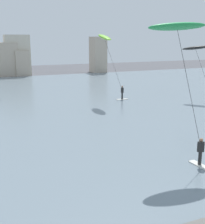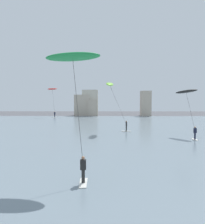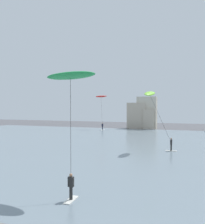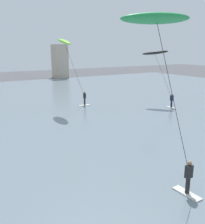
# 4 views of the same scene
# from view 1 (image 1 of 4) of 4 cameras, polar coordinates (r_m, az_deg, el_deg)

# --- Properties ---
(water_bay) EXTENTS (84.00, 52.00, 0.10)m
(water_bay) POSITION_cam_1_polar(r_m,az_deg,el_deg) (36.33, -5.29, 2.14)
(water_bay) COLOR slate
(water_bay) RESTS_ON ground
(far_shore_buildings) EXTENTS (22.73, 4.69, 7.86)m
(far_shore_buildings) POSITION_cam_1_polar(r_m,az_deg,el_deg) (63.08, -13.11, 9.67)
(far_shore_buildings) COLOR #B7A893
(far_shore_buildings) RESTS_ON ground
(kitesurfer_lime) EXTENTS (4.03, 3.40, 7.74)m
(kitesurfer_lime) POSITION_cam_1_polar(r_m,az_deg,el_deg) (34.29, 0.70, 12.76)
(kitesurfer_lime) COLOR silver
(kitesurfer_lime) RESTS_ON water_bay
(kitesurfer_black) EXTENTS (2.80, 5.28, 6.45)m
(kitesurfer_black) POSITION_cam_1_polar(r_m,az_deg,el_deg) (37.34, 17.19, 10.47)
(kitesurfer_black) COLOR silver
(kitesurfer_black) RESTS_ON water_bay
(kitesurfer_green) EXTENTS (3.71, 3.10, 8.13)m
(kitesurfer_green) POSITION_cam_1_polar(r_m,az_deg,el_deg) (18.03, 14.08, 13.50)
(kitesurfer_green) COLOR silver
(kitesurfer_green) RESTS_ON water_bay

